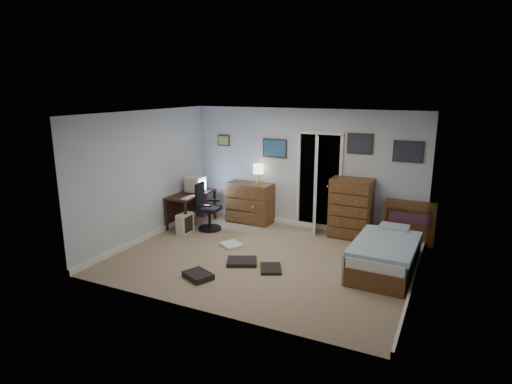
% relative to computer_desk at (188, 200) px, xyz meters
% --- Properties ---
extents(floor, '(5.00, 4.00, 0.02)m').
position_rel_computer_desk_xyz_m(floor, '(2.28, -1.06, -0.55)').
color(floor, tan).
rests_on(floor, ground).
extents(computer_desk, '(0.56, 1.21, 0.70)m').
position_rel_computer_desk_xyz_m(computer_desk, '(0.00, 0.00, 0.00)').
color(computer_desk, '#321910').
rests_on(computer_desk, floor).
extents(crt_monitor, '(0.36, 0.33, 0.33)m').
position_rel_computer_desk_xyz_m(crt_monitor, '(0.11, 0.15, 0.33)').
color(crt_monitor, beige).
rests_on(crt_monitor, computer_desk).
extents(keyboard, '(0.14, 0.37, 0.02)m').
position_rel_computer_desk_xyz_m(keyboard, '(0.26, -0.35, 0.17)').
color(keyboard, beige).
rests_on(keyboard, computer_desk).
extents(pc_tower, '(0.19, 0.39, 0.42)m').
position_rel_computer_desk_xyz_m(pc_tower, '(0.28, -0.55, -0.33)').
color(pc_tower, beige).
rests_on(pc_tower, floor).
extents(office_chair, '(0.54, 0.54, 0.99)m').
position_rel_computer_desk_xyz_m(office_chair, '(0.56, -0.14, -0.15)').
color(office_chair, black).
rests_on(office_chair, floor).
extents(media_stack, '(0.18, 0.18, 0.88)m').
position_rel_computer_desk_xyz_m(media_stack, '(-0.04, 0.61, -0.10)').
color(media_stack, maroon).
rests_on(media_stack, floor).
extents(low_dresser, '(1.01, 0.54, 0.88)m').
position_rel_computer_desk_xyz_m(low_dresser, '(1.14, 0.72, -0.10)').
color(low_dresser, brown).
rests_on(low_dresser, floor).
extents(table_lamp, '(0.23, 0.23, 0.43)m').
position_rel_computer_desk_xyz_m(table_lamp, '(1.34, 0.72, 0.66)').
color(table_lamp, gold).
rests_on(table_lamp, low_dresser).
extents(doorway, '(0.96, 1.12, 2.05)m').
position_rel_computer_desk_xyz_m(doorway, '(2.63, 1.22, 0.47)').
color(doorway, black).
rests_on(doorway, floor).
extents(tall_dresser, '(0.81, 0.48, 1.19)m').
position_rel_computer_desk_xyz_m(tall_dresser, '(3.38, 0.69, 0.06)').
color(tall_dresser, brown).
rests_on(tall_dresser, floor).
extents(headboard_bookcase, '(0.92, 0.26, 0.83)m').
position_rel_computer_desk_xyz_m(headboard_bookcase, '(4.47, 0.81, -0.10)').
color(headboard_bookcase, brown).
rests_on(headboard_bookcase, floor).
extents(bed, '(0.99, 1.79, 0.58)m').
position_rel_computer_desk_xyz_m(bed, '(4.27, -0.66, -0.26)').
color(bed, brown).
rests_on(bed, floor).
extents(wall_posters, '(4.38, 0.04, 0.60)m').
position_rel_computer_desk_xyz_m(wall_posters, '(2.85, 0.92, 1.21)').
color(wall_posters, '#331E11').
rests_on(wall_posters, floor).
extents(floor_clutter, '(1.60, 1.92, 0.09)m').
position_rel_computer_desk_xyz_m(floor_clutter, '(1.92, -1.58, -0.50)').
color(floor_clutter, silver).
rests_on(floor_clutter, floor).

